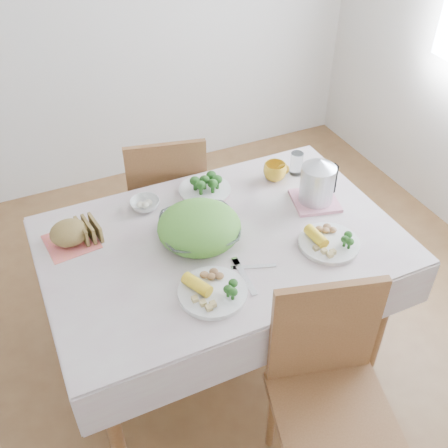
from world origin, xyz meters
name	(u,v)px	position (x,y,z in m)	size (l,w,h in m)	color
floor	(222,349)	(0.00, 0.00, 0.00)	(3.60, 3.60, 0.00)	brown
dining_table	(222,300)	(0.00, 0.00, 0.38)	(1.40, 0.90, 0.75)	brown
tablecloth	(222,239)	(0.00, 0.00, 0.76)	(1.50, 1.00, 0.01)	beige
chair_near	(333,415)	(0.10, -0.76, 0.46)	(0.43, 0.43, 0.95)	brown
chair_far	(166,200)	(-0.01, 0.74, 0.47)	(0.42, 0.42, 0.94)	brown
salad_bowl	(199,231)	(-0.09, 0.04, 0.80)	(0.33, 0.33, 0.08)	white
dinner_plate_left	(213,292)	(-0.17, -0.28, 0.77)	(0.27, 0.27, 0.02)	white
dinner_plate_right	(329,243)	(0.39, -0.23, 0.77)	(0.26, 0.26, 0.02)	white
broccoli_plate	(205,190)	(0.07, 0.34, 0.77)	(0.25, 0.25, 0.02)	beige
napkin	(71,242)	(-0.59, 0.25, 0.76)	(0.21, 0.21, 0.00)	#F16C5F
bread_loaf	(69,232)	(-0.59, 0.25, 0.82)	(0.16, 0.15, 0.10)	brown
fruit_bowl	(145,204)	(-0.23, 0.34, 0.78)	(0.13, 0.13, 0.04)	white
yellow_mug	(275,172)	(0.42, 0.30, 0.81)	(0.11, 0.11, 0.09)	gold
glass_tumbler	(297,163)	(0.54, 0.30, 0.83)	(0.06, 0.06, 0.12)	white
pink_tray	(315,201)	(0.50, 0.05, 0.77)	(0.20, 0.20, 0.02)	pink
electric_kettle	(318,181)	(0.50, 0.05, 0.88)	(0.16, 0.16, 0.22)	#B2B5BA
fork_right	(245,277)	(-0.01, -0.25, 0.76)	(0.02, 0.21, 0.00)	silver
knife	(255,266)	(0.05, -0.21, 0.76)	(0.02, 0.17, 0.00)	silver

